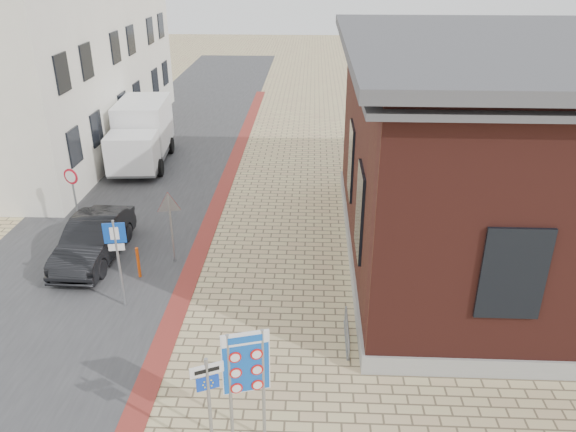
% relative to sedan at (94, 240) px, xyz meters
% --- Properties ---
extents(ground, '(120.00, 120.00, 0.00)m').
position_rel_sedan_xyz_m(ground, '(5.24, -6.09, -0.68)').
color(ground, tan).
rests_on(ground, ground).
extents(road_strip, '(7.00, 60.00, 0.02)m').
position_rel_sedan_xyz_m(road_strip, '(-0.26, 8.91, -0.67)').
color(road_strip, '#38383A').
rests_on(road_strip, ground).
extents(curb_strip, '(0.60, 40.00, 0.02)m').
position_rel_sedan_xyz_m(curb_strip, '(3.24, 3.91, -0.67)').
color(curb_strip, maroon).
rests_on(curb_strip, ground).
extents(brick_building, '(13.00, 13.00, 6.80)m').
position_rel_sedan_xyz_m(brick_building, '(14.24, 0.91, 2.80)').
color(brick_building, gray).
rests_on(brick_building, ground).
extents(townhouse_mid, '(7.40, 6.40, 9.10)m').
position_rel_sedan_xyz_m(townhouse_mid, '(-5.75, 11.91, 3.88)').
color(townhouse_mid, silver).
rests_on(townhouse_mid, ground).
extents(townhouse_far, '(7.40, 6.40, 8.30)m').
position_rel_sedan_xyz_m(townhouse_far, '(-5.75, 17.91, 3.48)').
color(townhouse_far, silver).
rests_on(townhouse_far, ground).
extents(bike_rack, '(0.08, 1.80, 0.60)m').
position_rel_sedan_xyz_m(bike_rack, '(7.89, -3.89, -0.42)').
color(bike_rack, slate).
rests_on(bike_rack, ground).
extents(sedan, '(1.52, 4.17, 1.37)m').
position_rel_sedan_xyz_m(sedan, '(0.00, 0.00, 0.00)').
color(sedan, black).
rests_on(sedan, ground).
extents(box_truck, '(2.60, 5.48, 2.78)m').
position_rel_sedan_xyz_m(box_truck, '(-0.92, 9.00, 0.75)').
color(box_truck, slate).
rests_on(box_truck, ground).
extents(border_sign, '(0.90, 0.29, 2.69)m').
position_rel_sedan_xyz_m(border_sign, '(5.74, -7.23, 1.24)').
color(border_sign, gray).
rests_on(border_sign, ground).
extents(essen_sign, '(0.60, 0.29, 2.36)m').
position_rel_sedan_xyz_m(essen_sign, '(5.07, -7.59, 0.87)').
color(essen_sign, gray).
rests_on(essen_sign, ground).
extents(parking_sign, '(0.58, 0.14, 2.65)m').
position_rel_sedan_xyz_m(parking_sign, '(1.74, -2.59, 1.14)').
color(parking_sign, gray).
rests_on(parking_sign, ground).
extents(yield_sign, '(0.83, 0.26, 2.36)m').
position_rel_sedan_xyz_m(yield_sign, '(2.57, -0.09, 1.11)').
color(yield_sign, gray).
rests_on(yield_sign, ground).
extents(speed_sign, '(0.54, 0.20, 2.36)m').
position_rel_sedan_xyz_m(speed_sign, '(-1.26, 1.91, 0.90)').
color(speed_sign, gray).
rests_on(speed_sign, ground).
extents(bollard, '(0.10, 0.10, 1.01)m').
position_rel_sedan_xyz_m(bollard, '(1.74, -1.09, -0.18)').
color(bollard, '#EC4C0C').
rests_on(bollard, ground).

